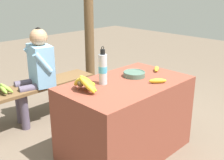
{
  "coord_description": "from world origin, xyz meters",
  "views": [
    {
      "loc": [
        -1.73,
        -1.55,
        1.52
      ],
      "look_at": [
        -0.13,
        0.05,
        0.74
      ],
      "focal_mm": 45.0,
      "sensor_mm": 36.0,
      "label": 1
    }
  ],
  "objects_px": {
    "seated_vendor": "(37,69)",
    "serving_bowl": "(134,74)",
    "banana_bunch_ripe": "(84,83)",
    "loose_banana_front": "(158,81)",
    "loose_banana_side": "(156,69)",
    "support_post_far": "(89,16)",
    "wooden_bench": "(36,91)",
    "banana_bunch_green": "(4,88)",
    "water_bottle": "(103,69)"
  },
  "relations": [
    {
      "from": "water_bottle",
      "to": "banana_bunch_green",
      "type": "relative_size",
      "value": 1.35
    },
    {
      "from": "water_bottle",
      "to": "wooden_bench",
      "type": "height_order",
      "value": "water_bottle"
    },
    {
      "from": "loose_banana_front",
      "to": "support_post_far",
      "type": "height_order",
      "value": "support_post_far"
    },
    {
      "from": "loose_banana_front",
      "to": "wooden_bench",
      "type": "distance_m",
      "value": 1.46
    },
    {
      "from": "banana_bunch_ripe",
      "to": "support_post_far",
      "type": "bearing_deg",
      "value": 47.96
    },
    {
      "from": "loose_banana_side",
      "to": "water_bottle",
      "type": "bearing_deg",
      "value": 171.21
    },
    {
      "from": "banana_bunch_ripe",
      "to": "wooden_bench",
      "type": "xyz_separation_m",
      "value": [
        0.15,
        1.05,
        -0.4
      ]
    },
    {
      "from": "serving_bowl",
      "to": "water_bottle",
      "type": "bearing_deg",
      "value": 170.64
    },
    {
      "from": "support_post_far",
      "to": "wooden_bench",
      "type": "bearing_deg",
      "value": -168.01
    },
    {
      "from": "banana_bunch_ripe",
      "to": "support_post_far",
      "type": "distance_m",
      "value": 1.72
    },
    {
      "from": "support_post_far",
      "to": "banana_bunch_green",
      "type": "bearing_deg",
      "value": -171.22
    },
    {
      "from": "serving_bowl",
      "to": "support_post_far",
      "type": "height_order",
      "value": "support_post_far"
    },
    {
      "from": "banana_bunch_ripe",
      "to": "serving_bowl",
      "type": "relative_size",
      "value": 1.46
    },
    {
      "from": "banana_bunch_green",
      "to": "serving_bowl",
      "type": "bearing_deg",
      "value": -54.14
    },
    {
      "from": "banana_bunch_ripe",
      "to": "support_post_far",
      "type": "relative_size",
      "value": 0.13
    },
    {
      "from": "seated_vendor",
      "to": "banana_bunch_ripe",
      "type": "bearing_deg",
      "value": 93.49
    },
    {
      "from": "loose_banana_front",
      "to": "support_post_far",
      "type": "relative_size",
      "value": 0.07
    },
    {
      "from": "serving_bowl",
      "to": "water_bottle",
      "type": "distance_m",
      "value": 0.37
    },
    {
      "from": "wooden_bench",
      "to": "serving_bowl",
      "type": "bearing_deg",
      "value": -68.96
    },
    {
      "from": "banana_bunch_ripe",
      "to": "seated_vendor",
      "type": "height_order",
      "value": "seated_vendor"
    },
    {
      "from": "seated_vendor",
      "to": "serving_bowl",
      "type": "bearing_deg",
      "value": 123.38
    },
    {
      "from": "seated_vendor",
      "to": "support_post_far",
      "type": "height_order",
      "value": "support_post_far"
    },
    {
      "from": "loose_banana_front",
      "to": "support_post_far",
      "type": "xyz_separation_m",
      "value": [
        0.56,
        1.56,
        0.39
      ]
    },
    {
      "from": "serving_bowl",
      "to": "water_bottle",
      "type": "xyz_separation_m",
      "value": [
        -0.35,
        0.06,
        0.11
      ]
    },
    {
      "from": "loose_banana_side",
      "to": "seated_vendor",
      "type": "xyz_separation_m",
      "value": [
        -0.69,
        1.1,
        -0.09
      ]
    },
    {
      "from": "loose_banana_side",
      "to": "banana_bunch_green",
      "type": "relative_size",
      "value": 0.58
    },
    {
      "from": "water_bottle",
      "to": "banana_bunch_ripe",
      "type": "bearing_deg",
      "value": -174.93
    },
    {
      "from": "seated_vendor",
      "to": "support_post_far",
      "type": "distance_m",
      "value": 1.1
    },
    {
      "from": "banana_bunch_ripe",
      "to": "serving_bowl",
      "type": "xyz_separation_m",
      "value": [
        0.57,
        -0.04,
        -0.04
      ]
    },
    {
      "from": "loose_banana_side",
      "to": "wooden_bench",
      "type": "relative_size",
      "value": 0.1
    },
    {
      "from": "banana_bunch_ripe",
      "to": "loose_banana_front",
      "type": "bearing_deg",
      "value": -28.0
    },
    {
      "from": "loose_banana_side",
      "to": "support_post_far",
      "type": "xyz_separation_m",
      "value": [
        0.28,
        1.33,
        0.39
      ]
    },
    {
      "from": "water_bottle",
      "to": "loose_banana_side",
      "type": "relative_size",
      "value": 2.3
    },
    {
      "from": "loose_banana_side",
      "to": "support_post_far",
      "type": "height_order",
      "value": "support_post_far"
    },
    {
      "from": "wooden_bench",
      "to": "support_post_far",
      "type": "bearing_deg",
      "value": 11.99
    },
    {
      "from": "loose_banana_front",
      "to": "banana_bunch_green",
      "type": "xyz_separation_m",
      "value": [
        -0.79,
        1.35,
        -0.21
      ]
    },
    {
      "from": "loose_banana_front",
      "to": "seated_vendor",
      "type": "xyz_separation_m",
      "value": [
        -0.4,
        1.33,
        -0.09
      ]
    },
    {
      "from": "wooden_bench",
      "to": "banana_bunch_green",
      "type": "xyz_separation_m",
      "value": [
        -0.37,
        0.0,
        0.14
      ]
    },
    {
      "from": "banana_bunch_green",
      "to": "support_post_far",
      "type": "xyz_separation_m",
      "value": [
        1.35,
        0.21,
        0.6
      ]
    },
    {
      "from": "loose_banana_side",
      "to": "seated_vendor",
      "type": "bearing_deg",
      "value": 121.88
    },
    {
      "from": "banana_bunch_ripe",
      "to": "loose_banana_side",
      "type": "height_order",
      "value": "banana_bunch_ripe"
    },
    {
      "from": "banana_bunch_ripe",
      "to": "loose_banana_front",
      "type": "distance_m",
      "value": 0.65
    },
    {
      "from": "loose_banana_side",
      "to": "loose_banana_front",
      "type": "bearing_deg",
      "value": -141.92
    },
    {
      "from": "loose_banana_side",
      "to": "wooden_bench",
      "type": "xyz_separation_m",
      "value": [
        -0.71,
        1.12,
        -0.35
      ]
    },
    {
      "from": "banana_bunch_ripe",
      "to": "wooden_bench",
      "type": "bearing_deg",
      "value": 81.83
    },
    {
      "from": "loose_banana_front",
      "to": "loose_banana_side",
      "type": "distance_m",
      "value": 0.36
    },
    {
      "from": "water_bottle",
      "to": "loose_banana_side",
      "type": "xyz_separation_m",
      "value": [
        0.63,
        -0.1,
        -0.12
      ]
    },
    {
      "from": "loose_banana_side",
      "to": "wooden_bench",
      "type": "distance_m",
      "value": 1.37
    },
    {
      "from": "banana_bunch_green",
      "to": "water_bottle",
      "type": "bearing_deg",
      "value": -66.91
    },
    {
      "from": "banana_bunch_ripe",
      "to": "support_post_far",
      "type": "xyz_separation_m",
      "value": [
        1.13,
        1.25,
        0.34
      ]
    }
  ]
}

